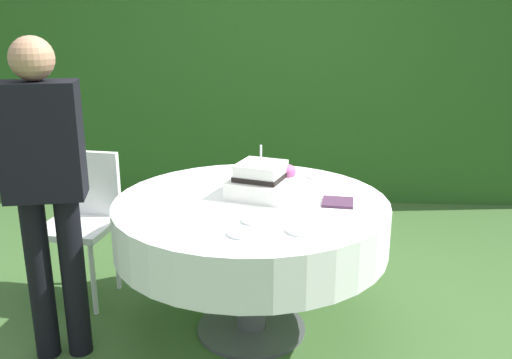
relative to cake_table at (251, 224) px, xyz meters
The scene contains 11 objects.
ground_plane 0.63m from the cake_table, ahead, with size 20.00×20.00×0.00m, color #3D602D.
foliage_hedge 2.53m from the cake_table, 90.00° to the left, with size 6.13×0.56×2.26m, color #28561E.
cake_table is the anchor object (origin of this frame).
wedding_cake 0.24m from the cake_table, 59.00° to the left, with size 0.38×0.38×0.27m.
serving_plate_near 0.33m from the cake_table, 82.65° to the right, with size 0.13×0.13×0.01m, color white.
serving_plate_far 0.48m from the cake_table, 90.68° to the right, with size 0.13×0.13×0.01m, color white.
serving_plate_left 0.50m from the cake_table, 58.55° to the right, with size 0.14×0.14×0.01m, color white.
serving_plate_right 0.58m from the cake_table, 49.32° to the left, with size 0.12×0.12×0.01m, color white.
napkin_stack 0.47m from the cake_table, ahead, with size 0.16×0.16×0.01m, color #4C2D47.
garden_chair 1.11m from the cake_table, 160.52° to the left, with size 0.45×0.45×0.89m.
standing_person 1.04m from the cake_table, 163.76° to the right, with size 0.39×0.27×1.60m.
Camera 1 is at (0.19, -2.72, 1.70)m, focal length 39.04 mm.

